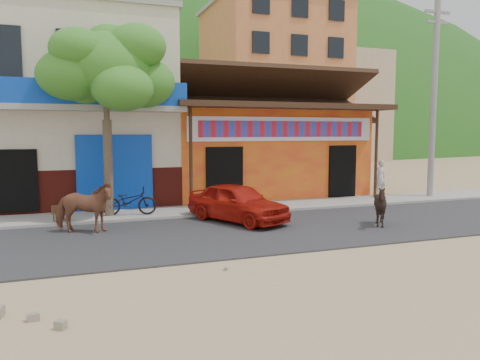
% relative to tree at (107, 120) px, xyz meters
% --- Properties ---
extents(ground, '(120.00, 120.00, 0.00)m').
position_rel_tree_xyz_m(ground, '(4.60, -5.80, -3.12)').
color(ground, '#9E825B').
rests_on(ground, ground).
extents(road, '(60.00, 5.00, 0.04)m').
position_rel_tree_xyz_m(road, '(4.60, -3.30, -3.10)').
color(road, '#28282B').
rests_on(road, ground).
extents(sidewalk, '(60.00, 2.00, 0.12)m').
position_rel_tree_xyz_m(sidewalk, '(4.60, 0.20, -3.06)').
color(sidewalk, gray).
rests_on(sidewalk, ground).
extents(dance_club, '(8.00, 6.00, 3.60)m').
position_rel_tree_xyz_m(dance_club, '(6.60, 4.20, -1.32)').
color(dance_club, orange).
rests_on(dance_club, ground).
extents(cafe_building, '(7.00, 6.00, 7.00)m').
position_rel_tree_xyz_m(cafe_building, '(-0.90, 4.20, 0.38)').
color(cafe_building, beige).
rests_on(cafe_building, ground).
extents(apartment_front, '(9.00, 9.00, 12.00)m').
position_rel_tree_xyz_m(apartment_front, '(13.60, 18.20, 2.88)').
color(apartment_front, '#CC723F').
rests_on(apartment_front, ground).
extents(apartment_rear, '(8.00, 8.00, 10.00)m').
position_rel_tree_xyz_m(apartment_rear, '(22.60, 24.20, 1.88)').
color(apartment_rear, tan).
rests_on(apartment_rear, ground).
extents(hillside, '(100.00, 40.00, 24.00)m').
position_rel_tree_xyz_m(hillside, '(4.60, 64.20, 8.88)').
color(hillside, '#194C14').
rests_on(hillside, ground).
extents(tree, '(3.00, 3.00, 6.00)m').
position_rel_tree_xyz_m(tree, '(0.00, 0.00, 0.00)').
color(tree, '#2D721E').
rests_on(tree, sidewalk).
extents(utility_pole, '(0.24, 0.24, 8.00)m').
position_rel_tree_xyz_m(utility_pole, '(12.80, 0.20, 1.00)').
color(utility_pole, gray).
rests_on(utility_pole, sidewalk).
extents(cow_tan, '(1.77, 1.18, 1.37)m').
position_rel_tree_xyz_m(cow_tan, '(-0.82, -2.01, -2.40)').
color(cow_tan, brown).
rests_on(cow_tan, road).
extents(cow_dark, '(1.28, 1.19, 1.19)m').
position_rel_tree_xyz_m(cow_dark, '(7.23, -4.00, -2.49)').
color(cow_dark, black).
rests_on(cow_dark, road).
extents(red_car, '(2.72, 3.70, 1.17)m').
position_rel_tree_xyz_m(red_car, '(3.60, -1.93, -2.49)').
color(red_car, '#AC160C').
rests_on(red_car, road).
extents(scooter, '(1.78, 0.91, 0.89)m').
position_rel_tree_xyz_m(scooter, '(0.60, -0.13, -2.55)').
color(scooter, black).
rests_on(scooter, sidewalk).
extents(pedestrian, '(0.56, 0.39, 1.48)m').
position_rel_tree_xyz_m(pedestrian, '(10.85, 0.90, -2.26)').
color(pedestrian, silver).
rests_on(pedestrian, sidewalk).
extents(cafe_chair_right, '(0.57, 0.57, 0.88)m').
position_rel_tree_xyz_m(cafe_chair_right, '(-1.40, -0.50, -2.56)').
color(cafe_chair_right, '#4C3319').
rests_on(cafe_chair_right, sidewalk).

